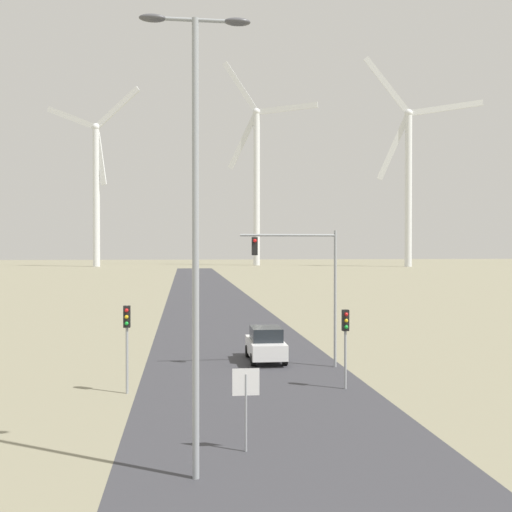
{
  "coord_description": "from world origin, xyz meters",
  "views": [
    {
      "loc": [
        -3.02,
        -8.26,
        6.04
      ],
      "look_at": [
        0.0,
        16.8,
        5.69
      ],
      "focal_mm": 42.0,
      "sensor_mm": 36.0,
      "label": 1
    }
  ],
  "objects_px": {
    "stop_sign_near": "(246,393)",
    "traffic_light_post_near_right": "(345,331)",
    "wind_turbine_right": "(408,171)",
    "traffic_light_post_near_left": "(127,329)",
    "car_approaching": "(266,344)",
    "traffic_light_mast_overhead": "(304,270)",
    "wind_turbine_left": "(96,181)",
    "streetlamp": "(196,199)",
    "wind_turbine_center": "(257,172)"
  },
  "relations": [
    {
      "from": "car_approaching",
      "to": "wind_turbine_left",
      "type": "relative_size",
      "value": 0.07
    },
    {
      "from": "traffic_light_post_near_left",
      "to": "wind_turbine_left",
      "type": "relative_size",
      "value": 0.06
    },
    {
      "from": "stop_sign_near",
      "to": "wind_turbine_center",
      "type": "relative_size",
      "value": 0.03
    },
    {
      "from": "traffic_light_mast_overhead",
      "to": "wind_turbine_right",
      "type": "distance_m",
      "value": 169.45
    },
    {
      "from": "wind_turbine_right",
      "to": "stop_sign_near",
      "type": "bearing_deg",
      "value": -112.62
    },
    {
      "from": "traffic_light_mast_overhead",
      "to": "car_approaching",
      "type": "relative_size",
      "value": 1.68
    },
    {
      "from": "traffic_light_mast_overhead",
      "to": "car_approaching",
      "type": "height_order",
      "value": "traffic_light_mast_overhead"
    },
    {
      "from": "wind_turbine_center",
      "to": "stop_sign_near",
      "type": "bearing_deg",
      "value": -97.02
    },
    {
      "from": "wind_turbine_left",
      "to": "traffic_light_post_near_left",
      "type": "bearing_deg",
      "value": -81.52
    },
    {
      "from": "car_approaching",
      "to": "wind_turbine_center",
      "type": "xyz_separation_m",
      "value": [
        20.42,
        172.22,
        31.19
      ]
    },
    {
      "from": "stop_sign_near",
      "to": "traffic_light_mast_overhead",
      "type": "bearing_deg",
      "value": 70.72
    },
    {
      "from": "traffic_light_mast_overhead",
      "to": "wind_turbine_left",
      "type": "xyz_separation_m",
      "value": [
        -33.94,
        167.16,
        22.63
      ]
    },
    {
      "from": "stop_sign_near",
      "to": "wind_turbine_left",
      "type": "distance_m",
      "value": 183.42
    },
    {
      "from": "car_approaching",
      "to": "wind_turbine_center",
      "type": "height_order",
      "value": "wind_turbine_center"
    },
    {
      "from": "traffic_light_post_near_right",
      "to": "car_approaching",
      "type": "distance_m",
      "value": 7.25
    },
    {
      "from": "stop_sign_near",
      "to": "wind_turbine_left",
      "type": "height_order",
      "value": "wind_turbine_left"
    },
    {
      "from": "wind_turbine_center",
      "to": "streetlamp",
      "type": "bearing_deg",
      "value": -97.4
    },
    {
      "from": "traffic_light_post_near_left",
      "to": "wind_turbine_left",
      "type": "height_order",
      "value": "wind_turbine_left"
    },
    {
      "from": "streetlamp",
      "to": "wind_turbine_right",
      "type": "bearing_deg",
      "value": 67.17
    },
    {
      "from": "stop_sign_near",
      "to": "traffic_light_post_near_left",
      "type": "relative_size",
      "value": 0.68
    },
    {
      "from": "wind_turbine_center",
      "to": "traffic_light_post_near_right",
      "type": "bearing_deg",
      "value": -95.71
    },
    {
      "from": "streetlamp",
      "to": "wind_turbine_center",
      "type": "xyz_separation_m",
      "value": [
        24.43,
        188.02,
        24.79
      ]
    },
    {
      "from": "traffic_light_post_near_right",
      "to": "wind_turbine_right",
      "type": "xyz_separation_m",
      "value": [
        64.28,
        159.02,
        27.96
      ]
    },
    {
      "from": "streetlamp",
      "to": "wind_turbine_center",
      "type": "bearing_deg",
      "value": 82.6
    },
    {
      "from": "wind_turbine_center",
      "to": "wind_turbine_right",
      "type": "bearing_deg",
      "value": -23.12
    },
    {
      "from": "stop_sign_near",
      "to": "wind_turbine_right",
      "type": "relative_size",
      "value": 0.04
    },
    {
      "from": "wind_turbine_center",
      "to": "wind_turbine_right",
      "type": "distance_m",
      "value": 50.48
    },
    {
      "from": "stop_sign_near",
      "to": "wind_turbine_right",
      "type": "bearing_deg",
      "value": 67.38
    },
    {
      "from": "traffic_light_post_near_left",
      "to": "traffic_light_mast_overhead",
      "type": "height_order",
      "value": "traffic_light_mast_overhead"
    },
    {
      "from": "streetlamp",
      "to": "traffic_light_mast_overhead",
      "type": "distance_m",
      "value": 15.19
    },
    {
      "from": "traffic_light_mast_overhead",
      "to": "wind_turbine_right",
      "type": "relative_size",
      "value": 0.1
    },
    {
      "from": "car_approaching",
      "to": "wind_turbine_right",
      "type": "xyz_separation_m",
      "value": [
        66.82,
        152.41,
        29.54
      ]
    },
    {
      "from": "streetlamp",
      "to": "stop_sign_near",
      "type": "height_order",
      "value": "streetlamp"
    },
    {
      "from": "wind_turbine_left",
      "to": "wind_turbine_center",
      "type": "xyz_separation_m",
      "value": [
        52.66,
        6.99,
        4.57
      ]
    },
    {
      "from": "traffic_light_post_near_right",
      "to": "traffic_light_mast_overhead",
      "type": "relative_size",
      "value": 0.49
    },
    {
      "from": "car_approaching",
      "to": "stop_sign_near",
      "type": "bearing_deg",
      "value": -100.17
    },
    {
      "from": "car_approaching",
      "to": "wind_turbine_right",
      "type": "distance_m",
      "value": 169.01
    },
    {
      "from": "stop_sign_near",
      "to": "wind_turbine_right",
      "type": "height_order",
      "value": "wind_turbine_right"
    },
    {
      "from": "traffic_light_post_near_left",
      "to": "traffic_light_post_near_right",
      "type": "height_order",
      "value": "traffic_light_post_near_left"
    },
    {
      "from": "car_approaching",
      "to": "traffic_light_post_near_right",
      "type": "bearing_deg",
      "value": -69.04
    },
    {
      "from": "stop_sign_near",
      "to": "traffic_light_post_near_right",
      "type": "xyz_separation_m",
      "value": [
        5.03,
        7.3,
        0.76
      ]
    },
    {
      "from": "traffic_light_post_near_right",
      "to": "wind_turbine_right",
      "type": "bearing_deg",
      "value": 67.99
    },
    {
      "from": "traffic_light_mast_overhead",
      "to": "wind_turbine_left",
      "type": "distance_m",
      "value": 172.06
    },
    {
      "from": "stop_sign_near",
      "to": "wind_turbine_left",
      "type": "relative_size",
      "value": 0.04
    },
    {
      "from": "traffic_light_post_near_left",
      "to": "car_approaching",
      "type": "relative_size",
      "value": 0.88
    },
    {
      "from": "traffic_light_post_near_left",
      "to": "car_approaching",
      "type": "bearing_deg",
      "value": 43.5
    },
    {
      "from": "traffic_light_post_near_right",
      "to": "traffic_light_mast_overhead",
      "type": "height_order",
      "value": "traffic_light_mast_overhead"
    },
    {
      "from": "traffic_light_mast_overhead",
      "to": "wind_turbine_left",
      "type": "height_order",
      "value": "wind_turbine_left"
    },
    {
      "from": "stop_sign_near",
      "to": "traffic_light_post_near_right",
      "type": "height_order",
      "value": "traffic_light_post_near_right"
    },
    {
      "from": "stop_sign_near",
      "to": "car_approaching",
      "type": "xyz_separation_m",
      "value": [
        2.5,
        13.92,
        -0.82
      ]
    }
  ]
}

